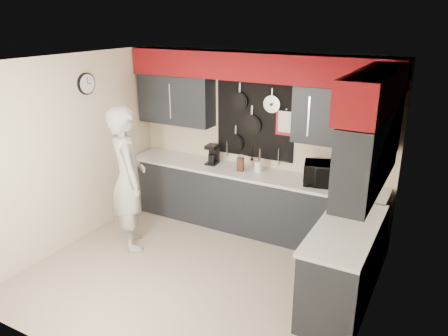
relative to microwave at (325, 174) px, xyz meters
The scene contains 10 objects.
ground 2.12m from the microwave, 127.50° to the right, with size 4.00×4.00×0.00m, color tan.
back_wall_assembly 1.46m from the microwave, behind, with size 4.00×0.36×2.60m.
right_wall_assembly 1.65m from the microwave, 58.19° to the right, with size 0.36×3.50×2.60m.
left_wall_assembly 3.44m from the microwave, 155.19° to the right, with size 0.05×3.50×2.60m.
base_cabinets 0.93m from the microwave, 152.65° to the right, with size 3.95×2.20×0.92m.
microwave is the anchor object (origin of this frame).
knife_block 1.23m from the microwave, behind, with size 0.09×0.09×0.20m, color #391C12.
utensil_crock 0.99m from the microwave, behind, with size 0.12×0.12×0.15m, color white.
coffee_maker 1.75m from the microwave, behind, with size 0.18×0.21×0.30m.
person 2.63m from the microwave, 152.09° to the right, with size 0.72×0.48×1.98m, color #AEADAB.
Camera 1 is at (2.53, -3.96, 3.08)m, focal length 35.00 mm.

